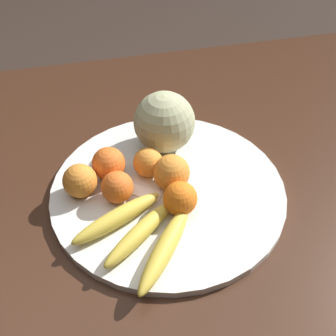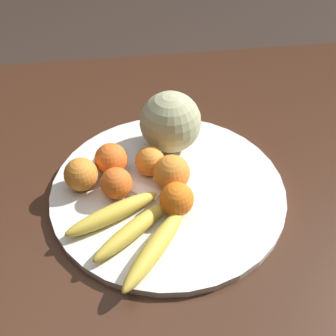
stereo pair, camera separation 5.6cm
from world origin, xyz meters
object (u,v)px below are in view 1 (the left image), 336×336
fruit_bowl (168,189)px  produce_tag (141,192)px  orange_mid_center (80,181)px  orange_top_small (180,198)px  orange_back_left (148,162)px  banana_bunch (141,232)px  kitchen_table (184,209)px  orange_front_right (117,187)px  melon (164,122)px  orange_back_right (109,164)px  orange_front_left (172,173)px

fruit_bowl → produce_tag: 0.06m
orange_mid_center → orange_top_small: orange_mid_center is taller
orange_back_left → banana_bunch: bearing=74.3°
orange_top_small → produce_tag: orange_top_small is taller
kitchen_table → fruit_bowl: size_ratio=3.61×
orange_top_small → produce_tag: (0.06, -0.06, -0.03)m
kitchen_table → banana_bunch: size_ratio=7.30×
orange_front_right → banana_bunch: bearing=103.7°
melon → orange_top_small: size_ratio=2.05×
orange_front_right → orange_back_right: 0.07m
melon → banana_bunch: size_ratio=0.57×
produce_tag → orange_back_right: bearing=-14.3°
melon → orange_mid_center: melon is taller
banana_bunch → produce_tag: 0.11m
fruit_bowl → orange_back_left: (0.03, -0.05, 0.04)m
fruit_bowl → kitchen_table: bearing=-161.2°
orange_mid_center → orange_back_left: size_ratio=1.09×
orange_mid_center → produce_tag: bearing=166.9°
orange_front_right → orange_mid_center: size_ratio=0.94×
fruit_bowl → orange_back_right: bearing=-28.2°
orange_front_left → produce_tag: (0.06, 0.00, -0.03)m
banana_bunch → orange_top_small: 0.10m
fruit_bowl → orange_top_small: orange_top_small is taller
orange_front_right → orange_top_small: 0.12m
melon → orange_back_left: melon is taller
melon → orange_back_left: bearing=55.8°
kitchen_table → orange_top_small: size_ratio=26.29×
kitchen_table → fruit_bowl: 0.10m
fruit_bowl → orange_back_left: size_ratio=7.67×
orange_front_right → orange_top_small: (-0.11, 0.06, 0.00)m
kitchen_table → melon: 0.20m
fruit_bowl → orange_front_right: (0.10, 0.01, 0.04)m
orange_back_right → orange_top_small: size_ratio=1.06×
kitchen_table → orange_back_left: size_ratio=27.67×
melon → orange_top_small: bearing=85.3°
orange_front_right → orange_top_small: orange_top_small is taller
melon → orange_front_left: (0.02, 0.12, -0.03)m
banana_bunch → produce_tag: bearing=-138.5°
orange_back_left → orange_back_right: 0.08m
orange_front_right → orange_back_left: orange_front_right is taller
fruit_bowl → orange_mid_center: size_ratio=7.06×
kitchen_table → produce_tag: (0.09, 0.02, 0.10)m
melon → orange_front_right: bearing=47.0°
banana_bunch → orange_front_right: 0.11m
melon → orange_back_left: (0.05, 0.08, -0.04)m
fruit_bowl → orange_front_left: 0.04m
orange_front_right → orange_mid_center: (0.07, -0.03, 0.00)m
fruit_bowl → orange_back_left: orange_back_left is taller
fruit_bowl → orange_front_right: size_ratio=7.54×
orange_front_left → orange_mid_center: size_ratio=1.09×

